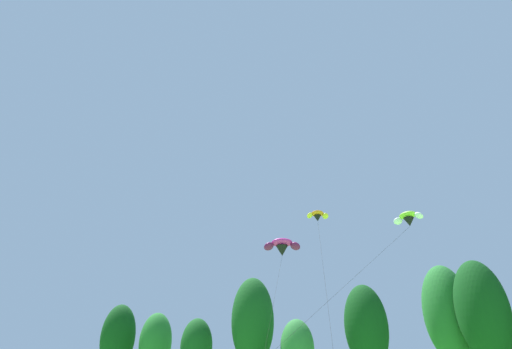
{
  "coord_description": "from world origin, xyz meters",
  "views": [
    {
      "loc": [
        4.79,
        0.55,
        2.88
      ],
      "look_at": [
        -2.83,
        25.65,
        15.72
      ],
      "focal_mm": 27.86,
      "sensor_mm": 36.0,
      "label": 1
    }
  ],
  "objects": [
    {
      "name": "treeline_tree_c",
      "position": [
        -19.52,
        53.32,
        5.5
      ],
      "size": [
        4.25,
        4.25,
        9.08
      ],
      "color": "#472D19",
      "rests_on": "ground_plane"
    },
    {
      "name": "treeline_tree_h",
      "position": [
        15.79,
        53.64,
        8.85
      ],
      "size": [
        5.74,
        5.74,
        14.61
      ],
      "color": "#472D19",
      "rests_on": "ground_plane"
    },
    {
      "name": "treeline_tree_e",
      "position": [
        -5.58,
        51.94,
        5.09
      ],
      "size": [
        4.07,
        4.07,
        8.42
      ],
      "color": "#472D19",
      "rests_on": "ground_plane"
    },
    {
      "name": "parafoil_kite_high_lime_white",
      "position": [
        8.02,
        35.97,
        14.7
      ],
      "size": [
        13.08,
        15.88,
        14.22
      ],
      "color": "#93D633"
    },
    {
      "name": "parafoil_kite_far_orange",
      "position": [
        -0.09,
        37.45,
        16.34
      ],
      "size": [
        3.71,
        17.55,
        15.73
      ],
      "color": "orange"
    },
    {
      "name": "treeline_tree_b",
      "position": [
        -26.8,
        55.16,
        6.21
      ],
      "size": [
        4.57,
        4.57,
        10.26
      ],
      "color": "#472D19",
      "rests_on": "ground_plane"
    },
    {
      "name": "parafoil_kite_mid_magenta",
      "position": [
        -3.43,
        36.05,
        13.16
      ],
      "size": [
        3.63,
        12.97,
        12.4
      ],
      "color": "#D12893"
    },
    {
      "name": "treeline_tree_d",
      "position": [
        -11.75,
        53.57,
        8.56
      ],
      "size": [
        5.62,
        5.62,
        14.13
      ],
      "color": "#472D19",
      "rests_on": "ground_plane"
    },
    {
      "name": "treeline_tree_f",
      "position": [
        2.74,
        52.47,
        7.41
      ],
      "size": [
        5.1,
        5.1,
        12.23
      ],
      "color": "#472D19",
      "rests_on": "ground_plane"
    },
    {
      "name": "treeline_tree_a",
      "position": [
        -32.95,
        54.9,
        7.05
      ],
      "size": [
        4.95,
        4.95,
        11.65
      ],
      "color": "#472D19",
      "rests_on": "ground_plane"
    },
    {
      "name": "treeline_tree_g",
      "position": [
        12.65,
        57.57,
        9.14
      ],
      "size": [
        5.87,
        5.87,
        15.09
      ],
      "color": "#472D19",
      "rests_on": "ground_plane"
    }
  ]
}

